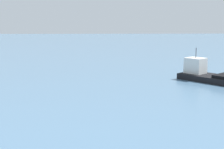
{
  "coord_description": "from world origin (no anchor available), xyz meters",
  "views": [
    {
      "loc": [
        -4.02,
        -15.55,
        11.25
      ],
      "look_at": [
        -2.13,
        42.07,
        1.2
      ],
      "focal_mm": 54.11,
      "sensor_mm": 36.0,
      "label": 1
    }
  ],
  "objects": []
}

